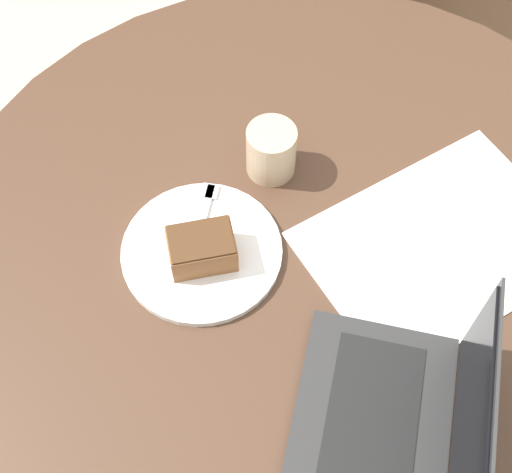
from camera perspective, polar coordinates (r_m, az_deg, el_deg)
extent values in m
plane|color=#B7AD9E|center=(1.79, 2.75, -12.70)|extent=(12.00, 12.00, 0.00)
cylinder|color=#4C3323|center=(1.78, 2.77, -12.60)|extent=(0.57, 0.57, 0.02)
cylinder|color=#4C3323|center=(1.45, 3.35, -8.21)|extent=(0.12, 0.12, 0.69)
cylinder|color=#4C3323|center=(1.13, 4.26, -1.16)|extent=(1.20, 1.20, 0.03)
cube|color=brown|center=(1.91, 17.61, 15.97)|extent=(0.57, 0.57, 0.02)
cube|color=brown|center=(1.93, 18.88, 5.25)|extent=(0.05, 0.05, 0.46)
cube|color=brown|center=(2.23, 13.16, 16.34)|extent=(0.05, 0.05, 0.46)
cube|color=brown|center=(1.97, 8.64, 10.09)|extent=(0.05, 0.05, 0.46)
cube|color=white|center=(1.15, 14.49, -0.63)|extent=(0.50, 0.46, 0.00)
cylinder|color=white|center=(1.10, -4.36, -1.19)|extent=(0.25, 0.25, 0.01)
cube|color=brown|center=(1.07, -4.35, -1.00)|extent=(0.11, 0.09, 0.05)
cube|color=#4D311C|center=(1.04, -4.45, -0.24)|extent=(0.11, 0.09, 0.00)
cube|color=silver|center=(1.11, -4.48, 0.56)|extent=(0.04, 0.17, 0.00)
cube|color=silver|center=(1.15, -3.69, 3.61)|extent=(0.03, 0.03, 0.00)
cylinder|color=#C6AD89|center=(1.16, 1.22, 6.86)|extent=(0.08, 0.08, 0.09)
cube|color=#2D2D2D|center=(1.00, 9.15, -14.72)|extent=(0.26, 0.33, 0.02)
cube|color=black|center=(0.99, 9.23, -14.56)|extent=(0.16, 0.26, 0.00)
cube|color=#2D2D2D|center=(0.92, 17.05, -13.93)|extent=(0.06, 0.29, 0.19)
cube|color=black|center=(0.92, 16.80, -13.90)|extent=(0.06, 0.27, 0.18)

